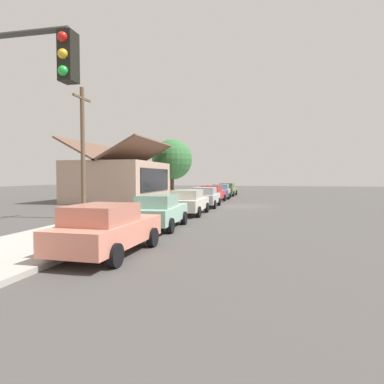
# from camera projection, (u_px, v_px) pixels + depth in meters

# --- Properties ---
(ground_plane) EXTENTS (120.00, 120.00, 0.00)m
(ground_plane) POSITION_uv_depth(u_px,v_px,m) (240.00, 206.00, 28.06)
(ground_plane) COLOR #4C4947
(sidewalk_curb) EXTENTS (60.00, 4.20, 0.16)m
(sidewalk_curb) POSITION_uv_depth(u_px,v_px,m) (175.00, 204.00, 29.27)
(sidewalk_curb) COLOR #B2AFA8
(sidewalk_curb) RESTS_ON ground
(car_coral) EXTENTS (4.54, 2.17, 1.59)m
(car_coral) POSITION_uv_depth(u_px,v_px,m) (107.00, 229.00, 10.45)
(car_coral) COLOR #EA8C75
(car_coral) RESTS_ON ground
(car_seafoam) EXTENTS (4.43, 2.01, 1.59)m
(car_seafoam) POSITION_uv_depth(u_px,v_px,m) (160.00, 211.00, 15.83)
(car_seafoam) COLOR #9ED1BC
(car_seafoam) RESTS_ON ground
(car_ivory) EXTENTS (4.69, 2.08, 1.59)m
(car_ivory) POSITION_uv_depth(u_px,v_px,m) (188.00, 202.00, 21.54)
(car_ivory) COLOR silver
(car_ivory) RESTS_ON ground
(car_silver) EXTENTS (4.78, 2.12, 1.59)m
(car_silver) POSITION_uv_depth(u_px,v_px,m) (205.00, 197.00, 26.84)
(car_silver) COLOR silver
(car_silver) RESTS_ON ground
(car_cherry) EXTENTS (4.88, 2.17, 1.59)m
(car_cherry) POSITION_uv_depth(u_px,v_px,m) (212.00, 194.00, 31.89)
(car_cherry) COLOR red
(car_cherry) RESTS_ON ground
(car_skyblue) EXTENTS (4.61, 2.21, 1.59)m
(car_skyblue) POSITION_uv_depth(u_px,v_px,m) (221.00, 191.00, 37.15)
(car_skyblue) COLOR #8CB7E0
(car_skyblue) RESTS_ON ground
(car_olive) EXTENTS (4.86, 2.13, 1.59)m
(car_olive) POSITION_uv_depth(u_px,v_px,m) (228.00, 189.00, 42.75)
(car_olive) COLOR olive
(car_olive) RESTS_ON ground
(storefront_building) EXTENTS (10.52, 7.60, 5.90)m
(storefront_building) POSITION_uv_depth(u_px,v_px,m) (120.00, 180.00, 33.29)
(storefront_building) COLOR tan
(storefront_building) RESTS_ON ground
(shade_tree) EXTENTS (4.73, 4.73, 6.80)m
(shade_tree) POSITION_uv_depth(u_px,v_px,m) (172.00, 160.00, 39.87)
(shade_tree) COLOR brown
(shade_tree) RESTS_ON ground
(utility_pole_wooden) EXTENTS (1.80, 0.24, 7.50)m
(utility_pole_wooden) POSITION_uv_depth(u_px,v_px,m) (83.00, 150.00, 19.41)
(utility_pole_wooden) COLOR brown
(utility_pole_wooden) RESTS_ON ground
(fire_hydrant_red) EXTENTS (0.22, 0.22, 0.71)m
(fire_hydrant_red) POSITION_uv_depth(u_px,v_px,m) (138.00, 215.00, 17.04)
(fire_hydrant_red) COLOR red
(fire_hydrant_red) RESTS_ON sidewalk_curb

